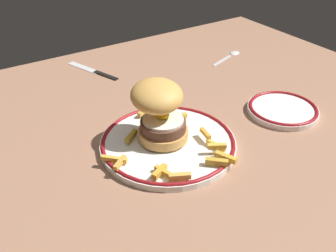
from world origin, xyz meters
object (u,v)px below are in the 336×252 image
at_px(dinner_plate, 168,142).
at_px(spoon, 232,54).
at_px(knife, 96,72).
at_px(side_plate, 283,109).
at_px(burger, 160,110).

bearing_deg(dinner_plate, spoon, 34.36).
xyz_separation_m(dinner_plate, knife, (0.02, 0.38, -0.01)).
distance_m(side_plate, knife, 0.49).
height_order(dinner_plate, spoon, dinner_plate).
bearing_deg(side_plate, spoon, 68.06).
bearing_deg(dinner_plate, side_plate, -6.77).
relative_size(dinner_plate, knife, 1.49).
relative_size(dinner_plate, side_plate, 1.70).
bearing_deg(spoon, burger, -147.97).
distance_m(burger, side_plate, 0.30).
distance_m(knife, spoon, 0.40).
bearing_deg(spoon, dinner_plate, -145.64).
relative_size(burger, side_plate, 0.82).
xyz_separation_m(burger, spoon, (0.41, 0.25, -0.07)).
height_order(burger, knife, burger).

